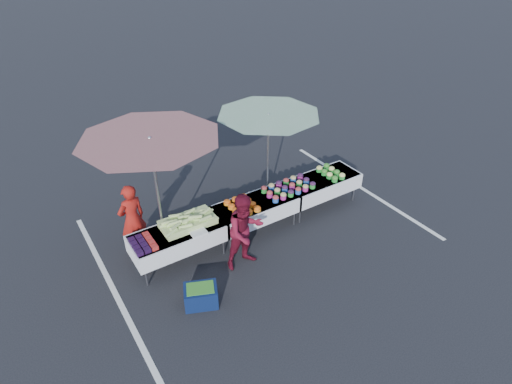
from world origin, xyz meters
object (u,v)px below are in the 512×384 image
storage_bin (201,295)px  table_right (321,184)px  vendor (132,219)px  umbrella_right (268,122)px  table_left (178,237)px  umbrella_left (151,149)px  table_center (256,208)px  customer (245,231)px

storage_bin → table_right: bearing=41.5°
vendor → umbrella_right: 3.47m
vendor → storage_bin: size_ratio=2.20×
table_left → umbrella_right: bearing=15.9°
umbrella_right → storage_bin: size_ratio=3.93×
umbrella_left → umbrella_right: 2.78m
table_center → umbrella_left: 2.68m
table_right → customer: (-2.55, -0.78, 0.22)m
table_right → vendor: (-4.20, 0.82, 0.19)m
table_center → customer: (-0.75, -0.78, 0.22)m
customer → vendor: bearing=136.3°
vendor → umbrella_right: bearing=166.4°
table_left → umbrella_left: 1.84m
vendor → storage_bin: (0.43, -2.06, -0.57)m
table_right → umbrella_right: umbrella_right is taller
table_left → vendor: vendor is taller
umbrella_left → storage_bin: bearing=-90.8°
table_center → umbrella_left: (-1.95, 0.40, 1.79)m
table_left → umbrella_left: bearing=110.3°
umbrella_right → vendor: bearing=178.6°
table_center → vendor: bearing=161.3°
table_left → table_right: size_ratio=1.00×
table_center → table_right: (1.80, 0.00, 0.00)m
table_center → table_left: bearing=180.0°
table_left → storage_bin: table_left is taller
table_right → customer: bearing=-163.0°
umbrella_left → storage_bin: umbrella_left is taller
customer → umbrella_left: bearing=135.7°
table_right → umbrella_right: bearing=143.5°
customer → umbrella_left: 2.30m
table_right → umbrella_left: size_ratio=0.67×
table_center → vendor: (-2.40, 0.82, 0.19)m
table_left → table_center: size_ratio=1.00×
customer → umbrella_right: umbrella_right is taller
table_right → customer: customer is taller
umbrella_left → umbrella_right: (2.75, 0.34, -0.28)m
table_left → umbrella_left: size_ratio=0.67×
table_right → vendor: size_ratio=1.21×
table_center → umbrella_right: 1.87m
table_left → table_right: (3.60, 0.00, 0.00)m
vendor → storage_bin: 2.18m
table_left → umbrella_right: (2.60, 0.74, 1.52)m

